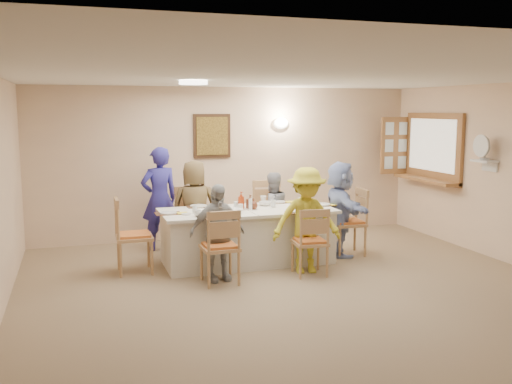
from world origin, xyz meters
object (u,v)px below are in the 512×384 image
object	(u,v)px
chair_front_left	(220,246)
chair_left_end	(134,235)
chair_front_right	(310,241)
caregiver	(159,199)
diner_back_left	(195,208)
desk_fan	(483,151)
chair_back_right	(269,214)
diner_back_right	(272,211)
chair_back_left	(194,220)
dining_table	(247,236)
condiment_ketchup	(241,201)
chair_right_end	(348,222)
serving_hatch	(433,148)
diner_front_right	(306,220)
diner_right_end	(340,209)
diner_front_left	(217,233)

from	to	relation	value
chair_front_left	chair_left_end	bearing A→B (deg)	-41.20
chair_front_right	caregiver	xyz separation A→B (m)	(-1.65, 1.95, 0.34)
diner_back_left	desk_fan	bearing A→B (deg)	168.08
chair_back_right	caregiver	world-z (taller)	caregiver
diner_back_right	caregiver	xyz separation A→B (m)	(-1.65, 0.47, 0.20)
chair_back_right	chair_front_right	distance (m)	1.60
chair_back_left	dining_table	bearing A→B (deg)	-63.06
diner_back_right	condiment_ketchup	xyz separation A→B (m)	(-0.68, -0.66, 0.29)
condiment_ketchup	desk_fan	bearing A→B (deg)	-11.88
chair_back_right	chair_right_end	world-z (taller)	chair_back_right
desk_fan	serving_hatch	bearing A→B (deg)	85.34
chair_back_right	diner_front_right	world-z (taller)	diner_front_right
diner_front_right	caregiver	size ratio (longest dim) A/B	0.88
diner_back_right	condiment_ketchup	size ratio (longest dim) A/B	4.76
chair_left_end	chair_right_end	xyz separation A→B (m)	(3.10, 0.00, -0.01)
chair_right_end	condiment_ketchup	bearing A→B (deg)	-85.92
chair_back_right	condiment_ketchup	bearing A→B (deg)	-124.57
serving_hatch	caregiver	bearing A→B (deg)	173.75
diner_back_right	diner_front_right	xyz separation A→B (m)	(0.00, -1.36, 0.10)
dining_table	chair_back_left	size ratio (longest dim) A/B	2.41
chair_back_left	chair_right_end	xyz separation A→B (m)	(2.15, -0.80, -0.00)
desk_fan	dining_table	size ratio (longest dim) A/B	0.13
diner_right_end	caregiver	world-z (taller)	caregiver
chair_front_right	diner_back_right	size ratio (longest dim) A/B	0.76
serving_hatch	chair_left_end	distance (m)	5.12
chair_front_left	diner_front_left	distance (m)	0.18
chair_front_left	chair_right_end	world-z (taller)	chair_right_end
caregiver	diner_right_end	bearing A→B (deg)	143.94
serving_hatch	chair_back_right	world-z (taller)	serving_hatch
desk_fan	chair_front_left	size ratio (longest dim) A/B	0.32
diner_back_left	chair_front_left	bearing A→B (deg)	97.37
chair_right_end	serving_hatch	bearing A→B (deg)	114.31
dining_table	chair_front_left	xyz separation A→B (m)	(-0.60, -0.80, 0.09)
chair_back_right	diner_front_left	xyz separation A→B (m)	(-1.20, -1.48, 0.10)
diner_back_left	diner_front_left	size ratio (longest dim) A/B	1.15
chair_back_left	diner_back_right	world-z (taller)	diner_back_right
chair_right_end	condiment_ketchup	world-z (taller)	condiment_ketchup
desk_fan	diner_front_left	bearing A→B (deg)	179.85
chair_back_right	diner_front_left	bearing A→B (deg)	-122.23
chair_back_right	diner_back_right	distance (m)	0.14
chair_left_end	chair_right_end	size ratio (longest dim) A/B	1.02
diner_back_left	diner_front_left	xyz separation A→B (m)	(0.00, -1.36, -0.09)
chair_front_left	chair_right_end	bearing A→B (deg)	-160.69
chair_left_end	diner_back_right	xyz separation A→B (m)	(2.15, 0.68, 0.09)
chair_back_left	diner_front_right	distance (m)	1.92
serving_hatch	dining_table	bearing A→B (deg)	-169.10
chair_back_left	chair_front_right	distance (m)	2.00
diner_back_left	serving_hatch	bearing A→B (deg)	-172.92
dining_table	chair_left_end	xyz separation A→B (m)	(-1.55, 0.00, 0.12)
diner_front_left	caregiver	bearing A→B (deg)	97.01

